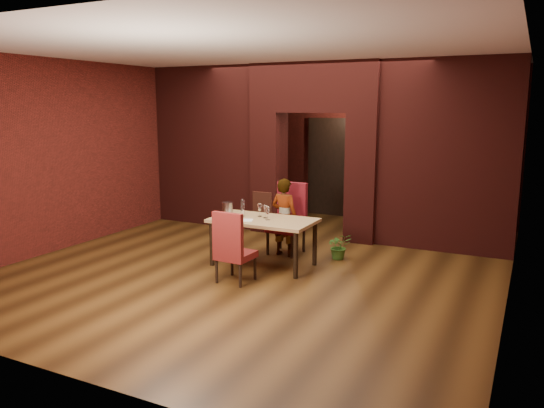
{
  "coord_description": "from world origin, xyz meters",
  "views": [
    {
      "loc": [
        3.67,
        -7.16,
        2.43
      ],
      "look_at": [
        0.11,
        0.0,
        0.94
      ],
      "focal_mm": 35.0,
      "sensor_mm": 36.0,
      "label": 1
    }
  ],
  "objects_px": {
    "wine_glass_b": "(265,212)",
    "wine_glass_c": "(268,214)",
    "potted_plant": "(339,246)",
    "wine_bucket": "(228,209)",
    "chair_near": "(236,246)",
    "person_seated": "(284,217)",
    "wine_glass_a": "(260,210)",
    "water_bottle": "(243,207)",
    "dining_table": "(263,242)",
    "chair_far": "(286,219)"
  },
  "relations": [
    {
      "from": "chair_far",
      "to": "wine_bucket",
      "type": "bearing_deg",
      "value": -126.36
    },
    {
      "from": "chair_near",
      "to": "dining_table",
      "type": "bearing_deg",
      "value": -86.96
    },
    {
      "from": "chair_far",
      "to": "wine_bucket",
      "type": "relative_size",
      "value": 5.55
    },
    {
      "from": "water_bottle",
      "to": "potted_plant",
      "type": "relative_size",
      "value": 0.65
    },
    {
      "from": "water_bottle",
      "to": "potted_plant",
      "type": "height_order",
      "value": "water_bottle"
    },
    {
      "from": "wine_glass_c",
      "to": "potted_plant",
      "type": "xyz_separation_m",
      "value": [
        0.83,
        0.9,
        -0.62
      ]
    },
    {
      "from": "wine_glass_a",
      "to": "wine_glass_c",
      "type": "height_order",
      "value": "wine_glass_c"
    },
    {
      "from": "person_seated",
      "to": "wine_glass_b",
      "type": "height_order",
      "value": "person_seated"
    },
    {
      "from": "wine_glass_c",
      "to": "water_bottle",
      "type": "bearing_deg",
      "value": 168.29
    },
    {
      "from": "chair_far",
      "to": "water_bottle",
      "type": "xyz_separation_m",
      "value": [
        -0.41,
        -0.73,
        0.29
      ]
    },
    {
      "from": "chair_far",
      "to": "water_bottle",
      "type": "bearing_deg",
      "value": -117.13
    },
    {
      "from": "wine_glass_a",
      "to": "water_bottle",
      "type": "relative_size",
      "value": 0.72
    },
    {
      "from": "wine_glass_b",
      "to": "wine_glass_c",
      "type": "relative_size",
      "value": 0.95
    },
    {
      "from": "wine_glass_c",
      "to": "wine_bucket",
      "type": "xyz_separation_m",
      "value": [
        -0.72,
        0.03,
        0.0
      ]
    },
    {
      "from": "wine_glass_b",
      "to": "wine_glass_c",
      "type": "bearing_deg",
      "value": -51.15
    },
    {
      "from": "wine_glass_a",
      "to": "wine_glass_b",
      "type": "distance_m",
      "value": 0.15
    },
    {
      "from": "chair_far",
      "to": "person_seated",
      "type": "relative_size",
      "value": 0.91
    },
    {
      "from": "wine_glass_a",
      "to": "water_bottle",
      "type": "xyz_separation_m",
      "value": [
        -0.25,
        -0.1,
        0.04
      ]
    },
    {
      "from": "wine_glass_a",
      "to": "potted_plant",
      "type": "distance_m",
      "value": 1.42
    },
    {
      "from": "chair_far",
      "to": "wine_glass_c",
      "type": "relative_size",
      "value": 5.75
    },
    {
      "from": "chair_far",
      "to": "wine_glass_b",
      "type": "distance_m",
      "value": 0.74
    },
    {
      "from": "wine_glass_c",
      "to": "potted_plant",
      "type": "height_order",
      "value": "wine_glass_c"
    },
    {
      "from": "potted_plant",
      "to": "wine_glass_c",
      "type": "bearing_deg",
      "value": -132.46
    },
    {
      "from": "chair_near",
      "to": "person_seated",
      "type": "distance_m",
      "value": 1.5
    },
    {
      "from": "chair_far",
      "to": "wine_bucket",
      "type": "xyz_separation_m",
      "value": [
        -0.64,
        -0.8,
        0.25
      ]
    },
    {
      "from": "dining_table",
      "to": "wine_glass_b",
      "type": "height_order",
      "value": "wine_glass_b"
    },
    {
      "from": "chair_near",
      "to": "person_seated",
      "type": "height_order",
      "value": "person_seated"
    },
    {
      "from": "wine_bucket",
      "to": "water_bottle",
      "type": "distance_m",
      "value": 0.24
    },
    {
      "from": "dining_table",
      "to": "wine_glass_a",
      "type": "relative_size",
      "value": 7.89
    },
    {
      "from": "chair_near",
      "to": "wine_glass_a",
      "type": "relative_size",
      "value": 5.13
    },
    {
      "from": "chair_near",
      "to": "water_bottle",
      "type": "xyz_separation_m",
      "value": [
        -0.39,
        0.88,
        0.36
      ]
    },
    {
      "from": "wine_glass_c",
      "to": "wine_glass_b",
      "type": "bearing_deg",
      "value": 128.85
    },
    {
      "from": "chair_near",
      "to": "potted_plant",
      "type": "xyz_separation_m",
      "value": [
        0.93,
        1.68,
        -0.3
      ]
    },
    {
      "from": "dining_table",
      "to": "wine_glass_a",
      "type": "distance_m",
      "value": 0.5
    },
    {
      "from": "chair_near",
      "to": "wine_glass_a",
      "type": "bearing_deg",
      "value": -79.35
    },
    {
      "from": "water_bottle",
      "to": "potted_plant",
      "type": "bearing_deg",
      "value": 31.37
    },
    {
      "from": "person_seated",
      "to": "potted_plant",
      "type": "bearing_deg",
      "value": -161.36
    },
    {
      "from": "wine_glass_a",
      "to": "water_bottle",
      "type": "distance_m",
      "value": 0.27
    },
    {
      "from": "person_seated",
      "to": "chair_near",
      "type": "bearing_deg",
      "value": 94.99
    },
    {
      "from": "dining_table",
      "to": "chair_far",
      "type": "xyz_separation_m",
      "value": [
        0.03,
        0.77,
        0.22
      ]
    },
    {
      "from": "wine_bucket",
      "to": "potted_plant",
      "type": "relative_size",
      "value": 0.5
    },
    {
      "from": "wine_glass_c",
      "to": "person_seated",
      "type": "bearing_deg",
      "value": 94.6
    },
    {
      "from": "chair_near",
      "to": "wine_glass_b",
      "type": "bearing_deg",
      "value": -87.01
    },
    {
      "from": "wine_glass_a",
      "to": "chair_near",
      "type": "bearing_deg",
      "value": -82.01
    },
    {
      "from": "water_bottle",
      "to": "chair_near",
      "type": "bearing_deg",
      "value": -66.31
    },
    {
      "from": "wine_glass_c",
      "to": "water_bottle",
      "type": "relative_size",
      "value": 0.74
    },
    {
      "from": "wine_glass_b",
      "to": "wine_glass_c",
      "type": "distance_m",
      "value": 0.17
    },
    {
      "from": "wine_glass_b",
      "to": "person_seated",
      "type": "bearing_deg",
      "value": 85.22
    },
    {
      "from": "potted_plant",
      "to": "dining_table",
      "type": "bearing_deg",
      "value": -137.94
    },
    {
      "from": "chair_near",
      "to": "wine_glass_c",
      "type": "bearing_deg",
      "value": -94.69
    }
  ]
}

